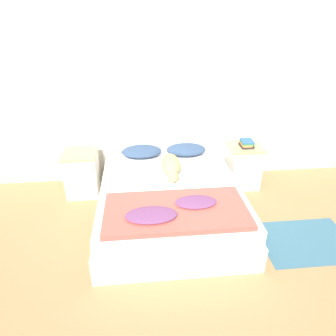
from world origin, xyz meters
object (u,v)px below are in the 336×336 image
Objects in this scene: bed at (170,201)px; dog at (171,165)px; pillow_left at (142,151)px; nightstand_right at (243,165)px; pillow_right at (186,150)px; nightstand_left at (82,173)px; book_stack at (247,143)px.

bed is 0.45m from dog.
dog is (0.36, -0.49, 0.02)m from pillow_left.
nightstand_right is 0.88m from pillow_right.
pillow_left is 1.00× the size of pillow_right.
nightstand_right is (2.30, 0.00, 0.00)m from nightstand_left.
nightstand_right is at bearing 93.34° from book_stack.
book_stack is (2.30, -0.03, 0.36)m from nightstand_left.
bed is at bearing -31.44° from nightstand_left.
pillow_left is 0.61m from dog.
dog is (1.19, -0.41, 0.27)m from nightstand_left.
bed is 1.35m from nightstand_right.
pillow_left is at bearing 126.12° from dog.
book_stack reaches higher than nightstand_right.
book_stack is at bearing -4.24° from pillow_left.
book_stack is (1.15, 0.67, 0.43)m from bed.
bed is at bearing -99.06° from dog.
pillow_left is at bearing 175.76° from book_stack.
nightstand_left is 2.33m from book_stack.
nightstand_left and nightstand_right have the same top height.
pillow_right is (0.63, 0.00, 0.00)m from pillow_left.
pillow_right is at bearing 174.49° from nightstand_right.
nightstand_right is at bearing 0.00° from nightstand_left.
nightstand_left is 0.91× the size of dog.
pillow_right is at bearing 172.59° from book_stack.
nightstand_right is (1.15, 0.70, 0.07)m from bed.
pillow_left reaches higher than nightstand_left.
bed is 3.24× the size of nightstand_left.
nightstand_left is at bearing 160.89° from dog.
book_stack is (0.00, -0.03, 0.36)m from nightstand_right.
nightstand_left is 1.29m from dog.
pillow_right is 2.53× the size of book_stack.
dog reaches higher than nightstand_right.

